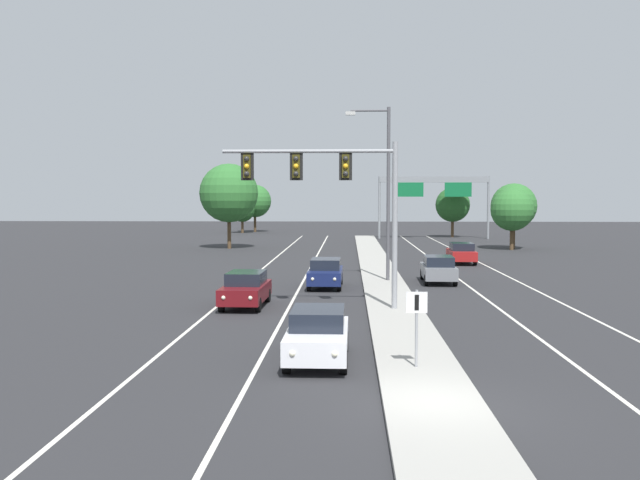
# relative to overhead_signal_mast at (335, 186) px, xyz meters

# --- Properties ---
(ground_plane) EXTENTS (260.00, 260.00, 0.00)m
(ground_plane) POSITION_rel_overhead_signal_mast_xyz_m (2.63, -14.02, -5.47)
(ground_plane) COLOR #28282B
(median_island) EXTENTS (2.40, 110.00, 0.15)m
(median_island) POSITION_rel_overhead_signal_mast_xyz_m (2.63, 3.98, -5.40)
(median_island) COLOR #9E9B93
(median_island) RESTS_ON ground
(lane_stripe_oncoming_center) EXTENTS (0.14, 100.00, 0.01)m
(lane_stripe_oncoming_center) POSITION_rel_overhead_signal_mast_xyz_m (-2.07, 10.98, -5.47)
(lane_stripe_oncoming_center) COLOR silver
(lane_stripe_oncoming_center) RESTS_ON ground
(lane_stripe_receding_center) EXTENTS (0.14, 100.00, 0.01)m
(lane_stripe_receding_center) POSITION_rel_overhead_signal_mast_xyz_m (7.33, 10.98, -5.47)
(lane_stripe_receding_center) COLOR silver
(lane_stripe_receding_center) RESTS_ON ground
(edge_stripe_left) EXTENTS (0.14, 100.00, 0.01)m
(edge_stripe_left) POSITION_rel_overhead_signal_mast_xyz_m (-5.37, 10.98, -5.47)
(edge_stripe_left) COLOR silver
(edge_stripe_left) RESTS_ON ground
(edge_stripe_right) EXTENTS (0.14, 100.00, 0.01)m
(edge_stripe_right) POSITION_rel_overhead_signal_mast_xyz_m (10.63, 10.98, -5.47)
(edge_stripe_right) COLOR silver
(edge_stripe_right) RESTS_ON ground
(overhead_signal_mast) EXTENTS (7.57, 0.44, 7.20)m
(overhead_signal_mast) POSITION_rel_overhead_signal_mast_xyz_m (0.00, 0.00, 0.00)
(overhead_signal_mast) COLOR gray
(overhead_signal_mast) RESTS_ON median_island
(median_sign_post) EXTENTS (0.60, 0.10, 2.20)m
(median_sign_post) POSITION_rel_overhead_signal_mast_xyz_m (2.54, -10.69, -3.89)
(median_sign_post) COLOR gray
(median_sign_post) RESTS_ON median_island
(street_lamp_median) EXTENTS (2.58, 0.28, 10.00)m
(street_lamp_median) POSITION_rel_overhead_signal_mast_xyz_m (2.68, 10.58, 0.32)
(street_lamp_median) COLOR #4C4C51
(street_lamp_median) RESTS_ON median_island
(car_oncoming_white) EXTENTS (1.85, 4.48, 1.58)m
(car_oncoming_white) POSITION_rel_overhead_signal_mast_xyz_m (-0.32, -9.44, -4.65)
(car_oncoming_white) COLOR silver
(car_oncoming_white) RESTS_ON ground
(car_oncoming_darkred) EXTENTS (1.91, 4.50, 1.58)m
(car_oncoming_darkred) POSITION_rel_overhead_signal_mast_xyz_m (-4.05, 1.19, -4.65)
(car_oncoming_darkred) COLOR #5B0F14
(car_oncoming_darkred) RESTS_ON ground
(car_oncoming_navy) EXTENTS (1.87, 4.49, 1.58)m
(car_oncoming_navy) POSITION_rel_overhead_signal_mast_xyz_m (-0.65, 8.22, -4.65)
(car_oncoming_navy) COLOR #141E4C
(car_oncoming_navy) RESTS_ON ground
(car_receding_grey) EXTENTS (1.92, 4.51, 1.58)m
(car_receding_grey) POSITION_rel_overhead_signal_mast_xyz_m (5.83, 10.59, -4.65)
(car_receding_grey) COLOR slate
(car_receding_grey) RESTS_ON ground
(car_receding_red) EXTENTS (1.91, 4.51, 1.58)m
(car_receding_red) POSITION_rel_overhead_signal_mast_xyz_m (9.07, 22.71, -4.65)
(car_receding_red) COLOR maroon
(car_receding_red) RESTS_ON ground
(highway_sign_gantry) EXTENTS (13.28, 0.42, 7.50)m
(highway_sign_gantry) POSITION_rel_overhead_signal_mast_xyz_m (10.83, 54.99, 0.69)
(highway_sign_gantry) COLOR gray
(highway_sign_gantry) RESTS_ON ground
(tree_far_left_c) EXTENTS (4.70, 4.70, 6.80)m
(tree_far_left_c) POSITION_rel_overhead_signal_mast_xyz_m (-12.84, 70.99, -1.04)
(tree_far_left_c) COLOR #4C3823
(tree_far_left_c) RESTS_ON ground
(tree_far_right_a) EXTENTS (4.28, 4.28, 6.19)m
(tree_far_right_a) POSITION_rel_overhead_signal_mast_xyz_m (13.58, 58.36, -1.43)
(tree_far_right_a) COLOR #4C3823
(tree_far_right_a) RESTS_ON ground
(tree_far_right_c) EXTENTS (4.37, 4.37, 6.32)m
(tree_far_right_c) POSITION_rel_overhead_signal_mast_xyz_m (16.48, 38.25, -1.35)
(tree_far_right_c) COLOR #4C3823
(tree_far_right_c) RESTS_ON ground
(tree_far_right_b) EXTENTS (4.02, 4.02, 5.82)m
(tree_far_right_b) POSITION_rel_overhead_signal_mast_xyz_m (16.05, 37.01, -1.68)
(tree_far_right_b) COLOR #4C3823
(tree_far_right_b) RESTS_ON ground
(tree_far_left_b) EXTENTS (5.69, 5.69, 8.23)m
(tree_far_left_b) POSITION_rel_overhead_signal_mast_xyz_m (-10.96, 37.71, -0.09)
(tree_far_left_b) COLOR #4C3823
(tree_far_left_b) RESTS_ON ground
(tree_far_left_a) EXTENTS (3.44, 3.44, 4.98)m
(tree_far_left_a) POSITION_rel_overhead_signal_mast_xyz_m (-14.22, 68.05, -2.23)
(tree_far_left_a) COLOR #4C3823
(tree_far_left_a) RESTS_ON ground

